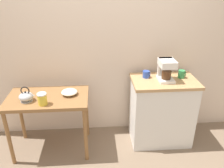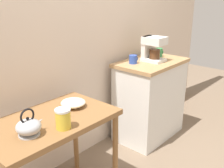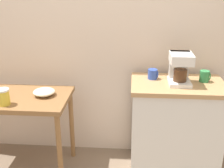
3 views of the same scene
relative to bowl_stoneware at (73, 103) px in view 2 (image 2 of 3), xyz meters
name	(u,v)px [view 2 (image 2 of 3)]	position (x,y,z in m)	size (l,w,h in m)	color
ground_plane	(112,165)	(0.43, -0.02, -0.78)	(8.00, 8.00, 0.00)	#7A6651
back_wall	(84,13)	(0.53, 0.41, 0.62)	(4.40, 0.10, 2.80)	beige
wooden_table	(50,132)	(-0.25, -0.03, -0.13)	(0.94, 0.56, 0.75)	olive
kitchen_counter	(150,99)	(1.15, 0.05, -0.34)	(0.79, 0.50, 0.88)	white
bowl_stoneware	(73,103)	(0.00, 0.00, 0.00)	(0.19, 0.19, 0.06)	beige
teakettle	(29,127)	(-0.46, -0.12, 0.02)	(0.19, 0.16, 0.18)	#B2B5BA
canister_enamel	(63,119)	(-0.27, -0.21, 0.03)	(0.10, 0.10, 0.13)	gold
coffee_maker	(152,48)	(1.15, 0.05, 0.24)	(0.18, 0.22, 0.26)	white
mug_tall_green	(159,52)	(1.37, 0.10, 0.15)	(0.09, 0.08, 0.10)	#338C4C
mug_blue	(133,59)	(0.94, 0.14, 0.14)	(0.09, 0.08, 0.09)	#2D4CAD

